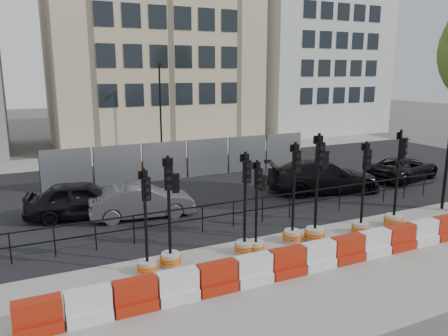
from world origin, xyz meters
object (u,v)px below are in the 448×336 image
traffic_signal_h (395,207)px  car_c (323,176)px  traffic_signal_a (147,253)px  car_a (83,199)px  traffic_signal_d (256,231)px

traffic_signal_h → car_c: (0.56, 4.82, 0.03)m
traffic_signal_a → car_a: (-0.89, 5.70, 0.10)m
traffic_signal_a → car_a: traffic_signal_a is taller
car_a → traffic_signal_h: bearing=-109.4°
traffic_signal_a → traffic_signal_d: size_ratio=1.02×
car_a → car_c: size_ratio=0.80×
car_c → traffic_signal_a: bearing=131.5°
traffic_signal_a → traffic_signal_d: (3.43, -0.06, 0.08)m
traffic_signal_h → car_a: (-9.99, 5.86, -0.01)m
traffic_signal_d → car_c: 7.82m
traffic_signal_a → car_a: 5.77m
traffic_signal_a → car_c: traffic_signal_a is taller
traffic_signal_d → traffic_signal_h: traffic_signal_h is taller
traffic_signal_d → car_c: (6.23, 4.72, 0.06)m
traffic_signal_a → traffic_signal_h: traffic_signal_h is taller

